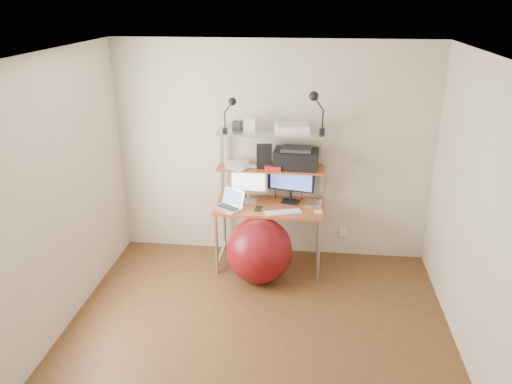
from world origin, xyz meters
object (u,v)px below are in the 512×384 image
Objects in this scene: monitor_silver at (248,181)px; exercise_ball at (259,250)px; monitor_black at (291,180)px; laptop at (231,204)px; printer at (296,158)px.

exercise_ball is at bearing -66.99° from monitor_silver.
monitor_silver reaches higher than exercise_ball.
monitor_black is 0.72m from laptop.
monitor_black reaches higher than monitor_silver.
monitor_black is 0.26m from printer.
monitor_silver is 0.79m from exercise_ball.
monitor_silver is 1.24× the size of laptop.
monitor_silver is 0.64× the size of exercise_ball.
monitor_black reaches higher than exercise_ball.
laptop is 0.60m from exercise_ball.
printer is (0.69, 0.25, 0.47)m from laptop.
monitor_black reaches higher than laptop.
monitor_silver is at bearing -162.84° from monitor_black.
monitor_black is at bearing 7.29° from monitor_silver.
printer reaches higher than laptop.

